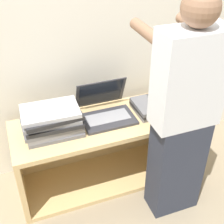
% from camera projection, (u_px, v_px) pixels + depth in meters
% --- Properties ---
extents(ground_plane, '(12.00, 12.00, 0.00)m').
position_uv_depth(ground_plane, '(120.00, 197.00, 2.39)').
color(ground_plane, gray).
extents(wall_back, '(8.00, 0.05, 2.40)m').
position_uv_depth(wall_back, '(91.00, 19.00, 2.17)').
color(wall_back, silver).
rests_on(wall_back, ground_plane).
extents(cart, '(1.40, 0.49, 0.56)m').
position_uv_depth(cart, '(106.00, 145.00, 2.46)').
color(cart, tan).
rests_on(cart, ground_plane).
extents(laptop_open, '(0.38, 0.35, 0.25)m').
position_uv_depth(laptop_open, '(106.00, 110.00, 2.27)').
color(laptop_open, '#333338').
rests_on(laptop_open, cart).
extents(laptop_stack_left, '(0.40, 0.28, 0.19)m').
position_uv_depth(laptop_stack_left, '(52.00, 121.00, 2.09)').
color(laptop_stack_left, slate).
rests_on(laptop_stack_left, cart).
extents(laptop_stack_right, '(0.39, 0.27, 0.08)m').
position_uv_depth(laptop_stack_right, '(159.00, 105.00, 2.35)').
color(laptop_stack_right, gray).
rests_on(laptop_stack_right, cart).
extents(person, '(0.40, 0.52, 1.55)m').
position_uv_depth(person, '(182.00, 118.00, 1.92)').
color(person, '#2D3342').
rests_on(person, ground_plane).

